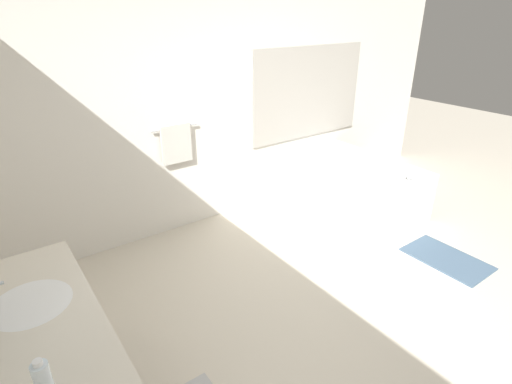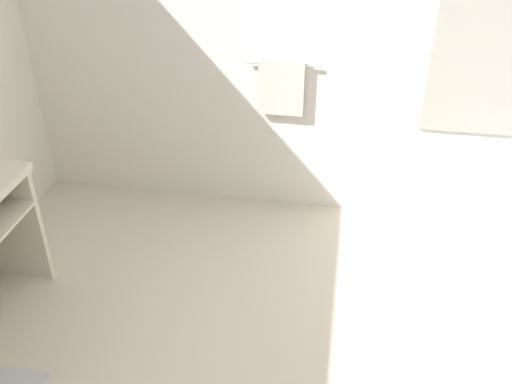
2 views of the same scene
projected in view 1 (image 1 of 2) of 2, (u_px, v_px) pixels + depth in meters
The scene contains 5 objects.
ground_plane at pixel (347, 331), 3.03m from camera, with size 16.00×16.00×0.00m, color beige.
wall_back_with_blinds at pixel (201, 102), 4.13m from camera, with size 7.40×0.13×2.70m.
vanity_counter at pixel (49, 360), 1.99m from camera, with size 0.57×1.54×0.86m.
bathtub at pixel (349, 185), 4.74m from camera, with size 1.09×1.56×0.70m.
bath_mat at pixel (447, 259), 3.89m from camera, with size 0.47×0.76×0.02m.
Camera 1 is at (-1.91, -1.46, 2.24)m, focal length 28.00 mm.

